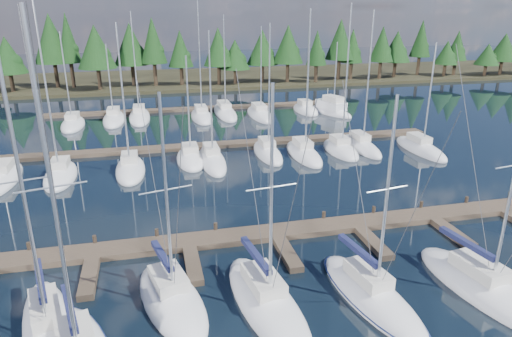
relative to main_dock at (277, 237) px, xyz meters
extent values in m
plane|color=black|center=(0.00, 12.64, -0.20)|extent=(260.00, 260.00, 0.00)
cube|color=#2A2717|center=(0.00, 72.64, 0.10)|extent=(220.00, 30.00, 0.60)
cube|color=#4B3D2F|center=(0.00, 0.64, 0.00)|extent=(44.00, 2.00, 0.40)
cube|color=#4B3D2F|center=(-12.00, -2.36, 0.00)|extent=(0.90, 4.00, 0.40)
cube|color=#4B3D2F|center=(-6.00, -2.36, 0.00)|extent=(0.90, 4.00, 0.40)
cube|color=#4B3D2F|center=(0.00, -2.36, 0.00)|extent=(0.90, 4.00, 0.40)
cube|color=#4B3D2F|center=(6.00, -2.36, 0.00)|extent=(0.90, 4.00, 0.40)
cube|color=#4B3D2F|center=(12.00, -2.36, 0.00)|extent=(0.90, 4.00, 0.40)
cylinder|color=#32261B|center=(-16.00, 1.64, 0.25)|extent=(0.26, 0.26, 0.90)
cylinder|color=#32261B|center=(-12.00, 1.64, 0.25)|extent=(0.26, 0.26, 0.90)
cylinder|color=#32261B|center=(-8.00, 1.64, 0.25)|extent=(0.26, 0.26, 0.90)
cylinder|color=#32261B|center=(-4.00, 1.64, 0.25)|extent=(0.26, 0.26, 0.90)
cylinder|color=#32261B|center=(0.00, 1.64, 0.25)|extent=(0.26, 0.26, 0.90)
cylinder|color=#32261B|center=(4.00, 1.64, 0.25)|extent=(0.26, 0.26, 0.90)
cylinder|color=#32261B|center=(8.00, 1.64, 0.25)|extent=(0.26, 0.26, 0.90)
cylinder|color=#32261B|center=(12.00, 1.64, 0.25)|extent=(0.26, 0.26, 0.90)
cylinder|color=#32261B|center=(16.00, 1.64, 0.25)|extent=(0.26, 0.26, 0.90)
cylinder|color=#32261B|center=(20.00, 1.64, 0.25)|extent=(0.26, 0.26, 0.90)
cube|color=#4B3D2F|center=(0.00, 22.64, 0.00)|extent=(50.00, 1.80, 0.40)
cube|color=#4B3D2F|center=(0.00, 42.64, 0.00)|extent=(46.00, 1.80, 0.40)
ellipsoid|color=silver|center=(-13.36, -6.88, -0.05)|extent=(4.71, 9.85, 1.90)
cube|color=beige|center=(-13.48, -6.42, 1.15)|extent=(2.04, 3.29, 0.70)
cylinder|color=silver|center=(-13.24, -7.34, 7.38)|extent=(0.20, 0.20, 13.17)
cylinder|color=silver|center=(-13.77, -5.31, 1.90)|extent=(1.18, 4.10, 0.12)
cube|color=#171B3F|center=(-13.77, -5.31, 2.05)|extent=(1.35, 3.97, 0.30)
cylinder|color=silver|center=(-13.24, -7.34, 8.04)|extent=(2.09, 0.61, 0.07)
cylinder|color=#3F3F44|center=(-12.72, -9.33, 7.23)|extent=(1.07, 4.01, 13.48)
cylinder|color=#3F3F44|center=(-13.88, -4.89, 7.23)|extent=(1.32, 4.94, 13.48)
cylinder|color=silver|center=(-11.55, -9.88, 7.88)|extent=(0.19, 0.19, 14.17)
cylinder|color=silver|center=(-12.03, -7.99, 1.90)|extent=(1.07, 3.80, 0.12)
cube|color=#171B3F|center=(-12.03, -7.99, 2.05)|extent=(1.25, 3.68, 0.30)
cylinder|color=silver|center=(-11.55, -9.88, 8.59)|extent=(2.45, 0.69, 0.07)
cylinder|color=#3F3F44|center=(-11.09, -11.72, 7.73)|extent=(0.97, 3.72, 14.48)
cylinder|color=#3F3F44|center=(-12.13, -7.61, 7.73)|extent=(1.19, 4.57, 14.48)
ellipsoid|color=silver|center=(-7.45, -5.62, -0.05)|extent=(4.71, 8.26, 1.90)
cube|color=beige|center=(-7.55, -5.24, 1.15)|extent=(2.16, 2.80, 0.70)
cylinder|color=silver|center=(-7.36, -6.00, 6.02)|extent=(0.19, 0.19, 10.45)
cylinder|color=silver|center=(-7.77, -4.33, 1.90)|extent=(0.94, 3.35, 0.12)
cube|color=#171B3F|center=(-7.77, -4.33, 2.05)|extent=(1.13, 3.26, 0.30)
cylinder|color=silver|center=(-7.36, -6.00, 6.54)|extent=(2.57, 0.70, 0.07)
cylinder|color=#3F3F44|center=(-6.96, -7.62, 5.87)|extent=(0.84, 3.28, 10.76)
cylinder|color=#3F3F44|center=(-7.86, -3.99, 5.87)|extent=(1.03, 4.04, 10.76)
ellipsoid|color=silver|center=(-2.58, -7.00, -0.05)|extent=(4.08, 9.67, 1.90)
cube|color=beige|center=(-2.65, -6.54, 1.15)|extent=(1.95, 3.18, 0.70)
cylinder|color=silver|center=(-2.52, -7.47, 6.25)|extent=(0.18, 0.18, 10.92)
cylinder|color=silver|center=(-2.80, -5.43, 1.90)|extent=(0.68, 4.10, 0.12)
cube|color=#171B3F|center=(-2.80, -5.43, 2.05)|extent=(0.88, 3.95, 0.30)
cylinder|color=silver|center=(-2.52, -7.47, 6.80)|extent=(2.54, 0.42, 0.07)
cylinder|color=#3F3F44|center=(-2.25, -9.46, 6.10)|extent=(0.58, 4.02, 11.23)
cylinder|color=#3F3F44|center=(-2.86, -5.01, 6.10)|extent=(0.71, 4.95, 11.23)
ellipsoid|color=silver|center=(3.09, -7.73, -0.05)|extent=(3.91, 9.00, 1.90)
cube|color=beige|center=(3.03, -7.30, 1.15)|extent=(1.85, 2.97, 0.70)
cylinder|color=silver|center=(3.16, -8.16, 5.94)|extent=(0.18, 0.18, 10.28)
cylinder|color=silver|center=(2.87, -6.27, 1.90)|extent=(0.69, 3.81, 0.12)
cube|color=#171B3F|center=(2.87, -6.27, 2.05)|extent=(0.89, 3.67, 0.30)
cylinder|color=silver|center=(3.16, -8.16, 6.45)|extent=(2.36, 0.42, 0.07)
cylinder|color=#3F3F44|center=(3.44, -10.01, 5.79)|extent=(0.59, 3.73, 10.59)
cylinder|color=#3F3F44|center=(2.81, -5.88, 5.79)|extent=(0.72, 4.59, 10.59)
ellipsoid|color=#0E1946|center=(3.09, -7.73, 0.02)|extent=(4.06, 9.36, 0.18)
ellipsoid|color=silver|center=(9.51, -8.53, -0.05)|extent=(4.44, 9.80, 1.90)
cube|color=beige|center=(9.44, -8.07, 1.15)|extent=(2.12, 3.24, 0.70)
cylinder|color=silver|center=(9.27, -6.95, 1.90)|extent=(0.74, 4.13, 0.12)
cube|color=#171B3F|center=(9.27, -6.95, 2.05)|extent=(0.94, 3.98, 0.30)
cylinder|color=#3F3F44|center=(9.21, -6.53, 6.71)|extent=(0.78, 4.98, 12.43)
ellipsoid|color=silver|center=(-21.27, 16.33, -0.05)|extent=(2.60, 8.80, 1.90)
cube|color=beige|center=(-21.27, 16.77, 1.15)|extent=(1.43, 2.82, 0.70)
ellipsoid|color=silver|center=(-16.34, 15.98, -0.05)|extent=(2.77, 7.78, 1.90)
cube|color=beige|center=(-16.34, 16.37, 1.15)|extent=(1.52, 2.49, 0.70)
cylinder|color=silver|center=(-16.34, 15.59, 8.34)|extent=(0.16, 0.16, 15.09)
ellipsoid|color=silver|center=(-10.08, 16.22, -0.05)|extent=(2.76, 8.14, 1.90)
cube|color=beige|center=(-10.08, 16.63, 1.15)|extent=(1.52, 2.60, 0.70)
cylinder|color=silver|center=(-10.08, 15.82, 7.19)|extent=(0.16, 0.16, 12.78)
ellipsoid|color=silver|center=(-4.12, 18.07, -0.05)|extent=(2.82, 7.21, 1.90)
cube|color=beige|center=(-4.12, 18.43, 1.15)|extent=(1.55, 2.31, 0.70)
cylinder|color=silver|center=(-4.12, 17.71, 5.63)|extent=(0.16, 0.16, 9.66)
ellipsoid|color=silver|center=(-2.02, 17.19, -0.05)|extent=(2.52, 9.46, 1.90)
cube|color=beige|center=(-2.02, 17.67, 1.15)|extent=(1.38, 3.03, 0.70)
cylinder|color=silver|center=(-2.02, 16.72, 6.79)|extent=(0.16, 0.16, 11.98)
ellipsoid|color=silver|center=(4.13, 18.32, -0.05)|extent=(2.46, 8.10, 1.90)
cube|color=beige|center=(4.13, 18.72, 1.15)|extent=(1.35, 2.59, 0.70)
cylinder|color=silver|center=(4.13, 17.91, 7.07)|extent=(0.16, 0.16, 12.54)
ellipsoid|color=silver|center=(7.78, 17.11, -0.05)|extent=(2.69, 8.81, 1.90)
cube|color=beige|center=(7.78, 17.55, 1.15)|extent=(1.48, 2.82, 0.70)
cylinder|color=silver|center=(7.78, 16.67, 7.74)|extent=(0.16, 0.16, 13.88)
ellipsoid|color=silver|center=(12.14, 17.49, -0.05)|extent=(2.81, 7.29, 1.90)
cube|color=beige|center=(12.14, 17.85, 1.15)|extent=(1.55, 2.33, 0.70)
cylinder|color=silver|center=(12.14, 17.12, 7.98)|extent=(0.16, 0.16, 14.38)
ellipsoid|color=silver|center=(14.93, 18.22, -0.05)|extent=(2.43, 8.74, 1.90)
cube|color=beige|center=(14.93, 18.65, 1.15)|extent=(1.34, 2.80, 0.70)
cylinder|color=silver|center=(14.93, 17.78, 7.67)|extent=(0.16, 0.16, 13.74)
ellipsoid|color=silver|center=(20.91, 15.88, -0.05)|extent=(2.60, 9.14, 1.90)
cube|color=beige|center=(20.91, 16.34, 1.15)|extent=(1.43, 2.93, 0.70)
cylinder|color=silver|center=(20.91, 15.42, 6.09)|extent=(0.16, 0.16, 10.59)
ellipsoid|color=silver|center=(-17.90, 36.24, -0.05)|extent=(2.89, 8.22, 1.90)
cube|color=beige|center=(-17.90, 36.65, 1.15)|extent=(1.59, 2.63, 0.70)
cylinder|color=silver|center=(-17.90, 35.83, 6.37)|extent=(0.16, 0.16, 11.15)
ellipsoid|color=silver|center=(-12.78, 38.24, -0.05)|extent=(2.92, 9.87, 1.90)
cube|color=beige|center=(-12.78, 38.73, 1.15)|extent=(1.61, 3.16, 0.70)
cylinder|color=silver|center=(-12.78, 37.74, 5.51)|extent=(0.16, 0.16, 9.43)
ellipsoid|color=silver|center=(-9.30, 38.94, -0.05)|extent=(2.89, 10.82, 1.90)
cube|color=beige|center=(-9.30, 39.48, 1.15)|extent=(1.59, 3.46, 0.70)
cylinder|color=silver|center=(-9.30, 38.40, 7.53)|extent=(0.16, 0.16, 13.48)
ellipsoid|color=silver|center=(-0.69, 37.00, -0.05)|extent=(2.88, 9.33, 1.90)
cube|color=beige|center=(-0.69, 37.46, 1.15)|extent=(1.58, 2.99, 0.70)
cylinder|color=silver|center=(-0.69, 36.53, 8.20)|extent=(0.16, 0.16, 14.80)
ellipsoid|color=silver|center=(2.99, 38.86, -0.05)|extent=(2.90, 11.76, 1.90)
cube|color=beige|center=(2.99, 39.45, 1.15)|extent=(1.59, 3.76, 0.70)
cylinder|color=silver|center=(2.99, 38.28, 7.31)|extent=(0.16, 0.16, 13.02)
ellipsoid|color=silver|center=(7.71, 36.31, -0.05)|extent=(2.99, 10.45, 1.90)
cube|color=beige|center=(7.71, 36.83, 1.15)|extent=(1.64, 3.35, 0.70)
cylinder|color=silver|center=(7.71, 35.79, 6.56)|extent=(0.16, 0.16, 11.53)
ellipsoid|color=silver|center=(15.16, 37.76, -0.05)|extent=(2.99, 7.46, 1.90)
cube|color=beige|center=(15.16, 38.13, 1.15)|extent=(1.64, 2.39, 0.70)
cylinder|color=silver|center=(15.16, 37.39, 6.47)|extent=(0.16, 0.16, 11.35)
ellipsoid|color=silver|center=(19.12, 36.88, -0.05)|extent=(2.75, 9.96, 1.90)
cube|color=beige|center=(19.12, 37.38, 1.15)|extent=(1.51, 3.19, 0.70)
cylinder|color=silver|center=(19.12, 36.39, 5.41)|extent=(0.16, 0.16, 9.23)
ellipsoid|color=silver|center=(18.43, 35.81, -0.10)|extent=(5.50, 9.19, 1.74)
cube|color=silver|center=(18.43, 35.81, 1.06)|extent=(3.57, 5.24, 1.16)
cube|color=beige|center=(18.56, 35.40, 2.02)|extent=(2.48, 3.40, 0.87)
cylinder|color=silver|center=(18.15, 36.64, 2.61)|extent=(0.10, 0.10, 1.55)
cylinder|color=black|center=(-31.39, 62.85, 2.03)|extent=(0.70, 0.70, 3.26)
cone|color=black|center=(-31.39, 62.85, 6.83)|extent=(6.24, 6.24, 6.34)
ellipsoid|color=black|center=(-30.89, 62.85, 5.38)|extent=(3.74, 3.74, 3.74)
cylinder|color=black|center=(-24.36, 65.98, 2.66)|extent=(0.70, 0.70, 4.53)
cone|color=black|center=(-24.36, 65.98, 9.32)|extent=(6.77, 6.77, 8.80)
ellipsoid|color=black|center=(-23.86, 65.98, 7.31)|extent=(4.06, 4.06, 4.06)
cylinder|color=black|center=(-21.39, 65.15, 2.69)|extent=(0.70, 0.70, 4.58)
cone|color=black|center=(-21.39, 65.15, 9.44)|extent=(4.04, 4.04, 8.91)
ellipsoid|color=black|center=(-20.89, 65.15, 7.40)|extent=(2.42, 2.42, 2.42)
cylinder|color=black|center=(-16.35, 61.45, 2.34)|extent=(0.70, 0.70, 3.89)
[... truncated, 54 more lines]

